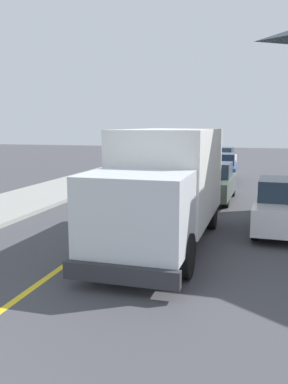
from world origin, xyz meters
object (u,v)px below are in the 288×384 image
Objects in this scene: parked_car_far at (222,159)px; parked_van_across at (284,206)px; parked_car_near at (212,183)px; parked_car_mid at (220,169)px; box_truck at (166,181)px.

parked_van_across is (3.56, -17.59, 0.00)m from parked_car_far.
parked_car_mid is (-0.20, 6.08, 0.00)m from parked_car_near.
parked_car_mid is 6.80m from parked_car_far.
parked_van_across is at bearing -59.29° from parked_car_near.
box_truck is 1.62× the size of parked_car_near.
parked_car_near is at bearing 120.71° from parked_van_across.
parked_car_near and parked_van_across have the same top height.
parked_car_mid is at bearing -85.40° from parked_car_far.
parked_car_mid is at bearing 105.58° from parked_van_across.
parked_car_far is at bearing 101.44° from parked_van_across.
parked_car_mid is 1.00× the size of parked_car_far.
box_truck reaches higher than parked_car_near.
parked_car_near is 1.00× the size of parked_van_across.
parked_car_mid and parked_car_far have the same top height.
parked_car_far is (-0.25, 19.88, -0.97)m from box_truck.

